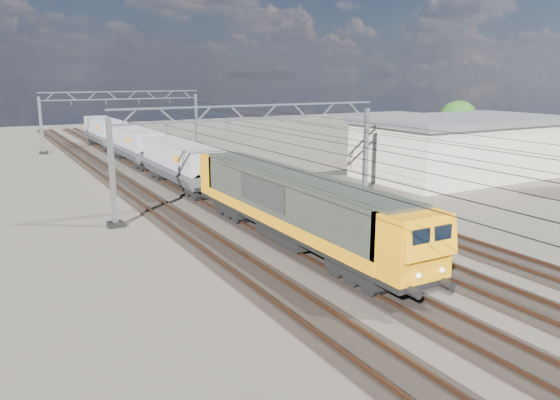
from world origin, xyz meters
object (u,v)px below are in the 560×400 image
locomotive (293,204)px  hopper_wagon_third (105,131)px  hopper_wagon_mid (135,143)px  industrial_shed (462,146)px  catenary_gantry_mid (254,153)px  hopper_wagon_lead (181,161)px  catenary_gantry_far (124,117)px  tree_far (461,122)px

locomotive → hopper_wagon_third: bearing=90.0°
hopper_wagon_mid → hopper_wagon_third: size_ratio=1.00×
locomotive → industrial_shed: size_ratio=1.13×
catenary_gantry_mid → hopper_wagon_mid: 23.56m
hopper_wagon_mid → hopper_wagon_lead: bearing=-90.0°
catenary_gantry_mid → hopper_wagon_third: (-2.00, 37.62, -1.67)m
catenary_gantry_far → hopper_wagon_third: bearing=141.1°
hopper_wagon_lead → catenary_gantry_mid: bearing=-77.8°
catenary_gantry_mid → hopper_wagon_third: 37.71m
catenary_gantry_far → hopper_wagon_third: catenary_gantry_far is taller
catenary_gantry_far → tree_far: 40.08m
catenary_gantry_far → locomotive: catenary_gantry_far is taller
catenary_gantry_mid → hopper_wagon_third: bearing=93.0°
catenary_gantry_mid → catenary_gantry_far: bearing=90.0°
catenary_gantry_mid → hopper_wagon_mid: catenary_gantry_mid is taller
hopper_wagon_third → industrial_shed: (24.00, -35.62, 0.49)m
catenary_gantry_far → hopper_wagon_lead: bearing=-94.3°
industrial_shed → tree_far: tree_far is taller
catenary_gantry_mid → catenary_gantry_far: (0.00, 36.00, 0.00)m
catenary_gantry_mid → tree_far: size_ratio=3.14×
locomotive → hopper_wagon_lead: bearing=90.0°
industrial_shed → catenary_gantry_far: bearing=122.9°
hopper_wagon_mid → industrial_shed: 32.17m
catenary_gantry_far → tree_far: catenary_gantry_far is taller
hopper_wagon_mid → hopper_wagon_third: bearing=90.0°
hopper_wagon_mid → hopper_wagon_third: (0.00, 14.20, 0.00)m
industrial_shed → tree_far: bearing=43.1°
catenary_gantry_mid → hopper_wagon_lead: size_ratio=1.53×
catenary_gantry_far → hopper_wagon_lead: catenary_gantry_far is taller
locomotive → hopper_wagon_mid: locomotive is taller
catenary_gantry_far → industrial_shed: (22.00, -34.00, -1.18)m
catenary_gantry_mid → tree_far: (30.32, 9.79, 0.12)m
hopper_wagon_mid → tree_far: tree_far is taller
hopper_wagon_third → industrial_shed: size_ratio=0.70×
tree_far → catenary_gantry_far: bearing=139.2°
locomotive → hopper_wagon_third: size_ratio=1.62×
locomotive → tree_far: (32.32, 18.27, 1.70)m
locomotive → hopper_wagon_lead: locomotive is taller
locomotive → hopper_wagon_mid: (-0.00, 31.90, -0.09)m
locomotive → hopper_wagon_lead: 17.70m
hopper_wagon_mid → locomotive: bearing=-90.0°
catenary_gantry_mid → industrial_shed: 22.12m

